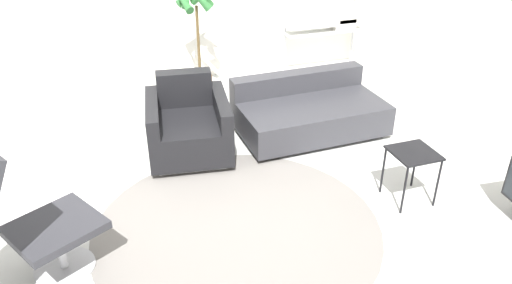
# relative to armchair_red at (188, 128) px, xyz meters

# --- Properties ---
(ground_plane) EXTENTS (12.00, 12.00, 0.00)m
(ground_plane) POSITION_rel_armchair_red_xyz_m (0.11, -0.99, -0.29)
(ground_plane) COLOR silver
(round_rug) EXTENTS (2.38, 2.38, 0.01)m
(round_rug) POSITION_rel_armchair_red_xyz_m (0.10, -1.35, -0.29)
(round_rug) COLOR slate
(round_rug) RESTS_ON ground_plane
(armchair_red) EXTENTS (0.92, 0.99, 0.78)m
(armchair_red) POSITION_rel_armchair_red_xyz_m (0.00, 0.00, 0.00)
(armchair_red) COLOR silver
(armchair_red) RESTS_ON ground_plane
(couch_low) EXTENTS (1.60, 0.96, 0.60)m
(couch_low) POSITION_rel_armchair_red_xyz_m (1.36, 0.04, -0.06)
(couch_low) COLOR black
(couch_low) RESTS_ON ground_plane
(side_table) EXTENTS (0.37, 0.37, 0.49)m
(side_table) POSITION_rel_armchair_red_xyz_m (1.66, -1.45, 0.13)
(side_table) COLOR black
(side_table) RESTS_ON ground_plane
(potted_plant) EXTENTS (0.55, 0.54, 1.57)m
(potted_plant) POSITION_rel_armchair_red_xyz_m (0.45, 1.41, 0.44)
(potted_plant) COLOR brown
(potted_plant) RESTS_ON ground_plane
(shelf_unit) EXTENTS (1.15, 0.28, 2.09)m
(shelf_unit) POSITION_rel_armchair_red_xyz_m (2.52, 1.82, 0.56)
(shelf_unit) COLOR #BCBCC1
(shelf_unit) RESTS_ON ground_plane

